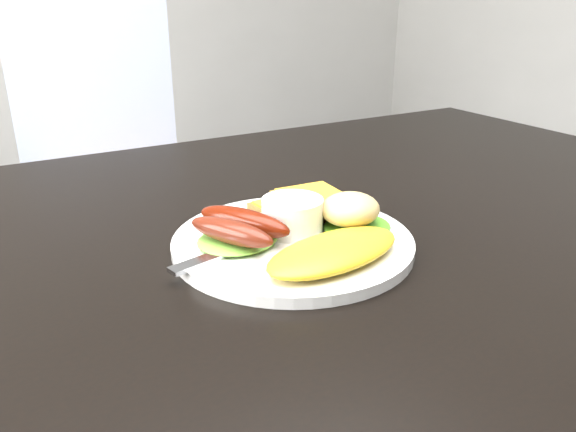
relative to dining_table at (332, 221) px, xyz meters
name	(u,v)px	position (x,y,z in m)	size (l,w,h in m)	color
dining_table	(332,221)	(0.00, 0.00, 0.00)	(1.20, 0.80, 0.04)	black
dining_chair	(122,199)	(-0.04, 1.00, -0.28)	(0.46, 0.46, 0.05)	#9D715B
person	(89,148)	(-0.19, 0.55, -0.01)	(0.52, 0.35, 1.45)	#2A578E
plate	(293,242)	(-0.10, -0.08, 0.03)	(0.25, 0.25, 0.01)	white
lettuce_left	(238,240)	(-0.16, -0.07, 0.04)	(0.08, 0.08, 0.01)	#3C961C
lettuce_right	(357,226)	(-0.04, -0.10, 0.04)	(0.08, 0.07, 0.01)	#348C1B
omelette	(334,251)	(-0.10, -0.15, 0.04)	(0.15, 0.07, 0.02)	yellow
sausage_a	(231,232)	(-0.17, -0.08, 0.05)	(0.02, 0.10, 0.02)	#5F2B13
sausage_b	(244,221)	(-0.15, -0.06, 0.05)	(0.03, 0.11, 0.03)	#5D140E
ramekin	(292,216)	(-0.10, -0.07, 0.05)	(0.06, 0.06, 0.04)	white
toast_a	(289,211)	(-0.08, -0.03, 0.04)	(0.07, 0.07, 0.01)	brown
toast_b	(312,200)	(-0.06, -0.04, 0.05)	(0.07, 0.07, 0.01)	olive
potato_salad	(350,209)	(-0.04, -0.09, 0.06)	(0.06, 0.06, 0.03)	#C5B483
fork	(250,244)	(-0.15, -0.08, 0.03)	(0.18, 0.01, 0.00)	#ADAFB7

